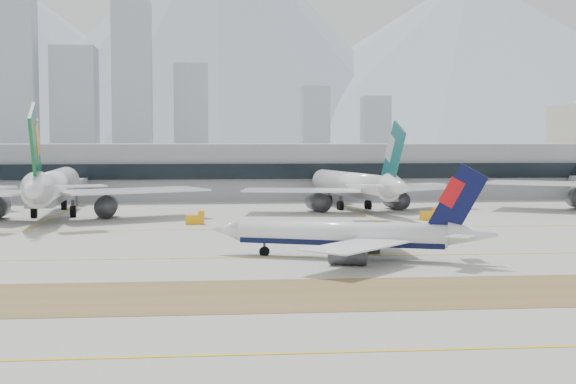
{
  "coord_description": "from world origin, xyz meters",
  "views": [
    {
      "loc": [
        -10.49,
        -114.64,
        16.27
      ],
      "look_at": [
        2.1,
        18.0,
        7.5
      ],
      "focal_mm": 50.0,
      "sensor_mm": 36.0,
      "label": 1
    }
  ],
  "objects": [
    {
      "name": "apron_markings",
      "position": [
        0.0,
        -53.95,
        0.02
      ],
      "size": [
        360.0,
        122.22,
        0.06
      ],
      "color": "brown",
      "rests_on": "ground"
    },
    {
      "name": "gse_b",
      "position": [
        -13.66,
        39.44,
        1.05
      ],
      "size": [
        3.55,
        2.0,
        2.6
      ],
      "color": "#FFA00D",
      "rests_on": "ground"
    },
    {
      "name": "gse_c",
      "position": [
        33.31,
        42.86,
        1.05
      ],
      "size": [
        3.55,
        2.0,
        2.6
      ],
      "color": "#FFA00D",
      "rests_on": "ground"
    },
    {
      "name": "city_skyline",
      "position": [
        -106.76,
        453.42,
        49.8
      ],
      "size": [
        342.0,
        49.8,
        140.0
      ],
      "color": "#989EAD",
      "rests_on": "ground"
    },
    {
      "name": "terminal",
      "position": [
        0.0,
        114.84,
        7.5
      ],
      "size": [
        280.0,
        43.1,
        15.0
      ],
      "color": "gray",
      "rests_on": "ground"
    },
    {
      "name": "widebody_cathay",
      "position": [
        22.51,
        67.21,
        5.42
      ],
      "size": [
        55.88,
        55.56,
        20.38
      ],
      "rotation": [
        0.0,
        0.0,
        1.79
      ],
      "color": "white",
      "rests_on": "ground"
    },
    {
      "name": "ground",
      "position": [
        0.0,
        0.0,
        0.0
      ],
      "size": [
        3000.0,
        3000.0,
        0.0
      ],
      "primitive_type": "plane",
      "color": "#9C9A92",
      "rests_on": "ground"
    },
    {
      "name": "widebody_eva",
      "position": [
        -43.43,
        54.62,
        6.16
      ],
      "size": [
        64.86,
        63.56,
        23.16
      ],
      "rotation": [
        0.0,
        0.0,
        1.64
      ],
      "color": "white",
      "rests_on": "ground"
    },
    {
      "name": "taxiing_airliner",
      "position": [
        8.35,
        -7.62,
        3.21
      ],
      "size": [
        38.16,
        32.3,
        13.33
      ],
      "rotation": [
        0.0,
        0.0,
        2.78
      ],
      "color": "white",
      "rests_on": "ground"
    },
    {
      "name": "mountain_ridge",
      "position": [
        33.0,
        1404.14,
        181.85
      ],
      "size": [
        2830.0,
        1120.0,
        470.0
      ],
      "color": "#9EA8B7",
      "rests_on": "ground"
    }
  ]
}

